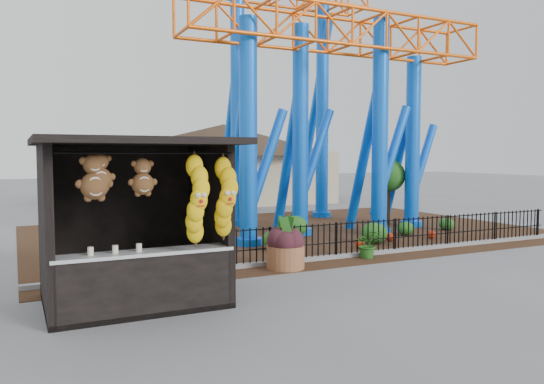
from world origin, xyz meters
name	(u,v)px	position (x,y,z in m)	size (l,w,h in m)	color
ground	(300,298)	(0.00, 0.00, 0.00)	(120.00, 120.00, 0.00)	slate
mulch_bed	(289,232)	(4.00, 8.00, 0.01)	(18.00, 12.00, 0.02)	#331E11
curb	(372,253)	(4.00, 3.00, 0.06)	(18.00, 0.18, 0.12)	gray
prize_booth	(137,224)	(-2.96, 0.91, 1.52)	(3.50, 3.40, 3.12)	black
picket_fence	(398,236)	(4.90, 3.00, 0.50)	(12.20, 0.06, 1.00)	black
roller_coaster	(314,57)	(5.12, 8.23, 6.44)	(11.00, 6.37, 10.82)	blue
terracotta_planter	(285,257)	(0.97, 2.48, 0.29)	(0.94, 0.94, 0.59)	#9C5E38
planter_foliage	(285,233)	(0.97, 2.48, 0.91)	(0.70, 0.70, 0.64)	#35151C
potted_plant	(368,244)	(3.61, 2.70, 0.39)	(0.70, 0.61, 0.78)	#1B5A1A
landscaping	(340,231)	(4.56, 5.53, 0.32)	(8.27, 3.65, 0.71)	#225719
pavilion	(224,151)	(6.00, 20.00, 3.07)	(15.00, 15.00, 4.80)	#BFAD8C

